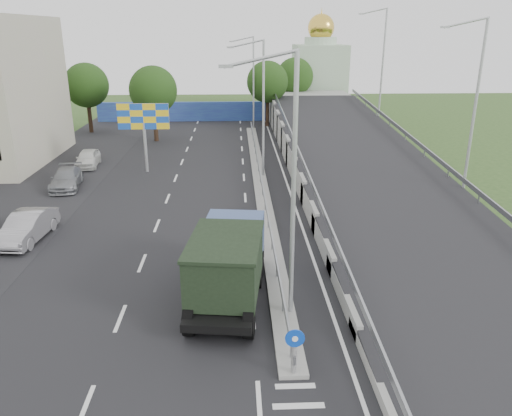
{
  "coord_description": "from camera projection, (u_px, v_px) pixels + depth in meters",
  "views": [
    {
      "loc": [
        -1.81,
        -11.43,
        10.84
      ],
      "look_at": [
        -0.8,
        12.76,
        2.2
      ],
      "focal_mm": 35.0,
      "sensor_mm": 36.0,
      "label": 1
    }
  ],
  "objects": [
    {
      "name": "dump_truck",
      "position": [
        229.0,
        261.0,
        20.83
      ],
      "size": [
        3.45,
        7.38,
        3.14
      ],
      "rotation": [
        0.0,
        0.0,
        -0.12
      ],
      "color": "black",
      "rests_on": "ground"
    },
    {
      "name": "lamp_post_far",
      "position": [
        252.0,
        78.0,
        55.81
      ],
      "size": [
        2.74,
        0.18,
        10.08
      ],
      "color": "#B2B5B7",
      "rests_on": "median"
    },
    {
      "name": "road_surface",
      "position": [
        219.0,
        203.0,
        33.17
      ],
      "size": [
        26.0,
        90.0,
        0.04
      ],
      "primitive_type": "cube",
      "color": "black",
      "rests_on": "ground"
    },
    {
      "name": "tree_left_mid",
      "position": [
        153.0,
        90.0,
        49.97
      ],
      "size": [
        4.8,
        4.8,
        7.6
      ],
      "color": "black",
      "rests_on": "ground"
    },
    {
      "name": "lamp_post_near",
      "position": [
        289.0,
        177.0,
        18.16
      ],
      "size": [
        2.74,
        0.18,
        10.08
      ],
      "color": "#B2B5B7",
      "rests_on": "median"
    },
    {
      "name": "billboard",
      "position": [
        144.0,
        120.0,
        39.06
      ],
      "size": [
        4.0,
        0.24,
        5.5
      ],
      "color": "#B2B5B7",
      "rests_on": "ground"
    },
    {
      "name": "church",
      "position": [
        319.0,
        72.0,
        69.54
      ],
      "size": [
        7.0,
        7.0,
        13.8
      ],
      "color": "#B2CCAD",
      "rests_on": "ground"
    },
    {
      "name": "blue_wall",
      "position": [
        218.0,
        111.0,
        62.84
      ],
      "size": [
        30.0,
        0.5,
        2.4
      ],
      "primitive_type": "cube",
      "color": "#2A339C",
      "rests_on": "ground"
    },
    {
      "name": "parked_car_b",
      "position": [
        27.0,
        227.0,
        27.06
      ],
      "size": [
        2.07,
        4.85,
        1.56
      ],
      "primitive_type": "imported",
      "rotation": [
        0.0,
        0.0,
        -0.09
      ],
      "color": "#959398",
      "rests_on": "ground"
    },
    {
      "name": "parked_car_d",
      "position": [
        66.0,
        179.0,
        36.18
      ],
      "size": [
        2.58,
        4.97,
        1.38
      ],
      "primitive_type": "imported",
      "rotation": [
        0.0,
        0.0,
        0.14
      ],
      "color": "gray",
      "rests_on": "ground"
    },
    {
      "name": "sign_bollard",
      "position": [
        294.0,
        351.0,
        16.16
      ],
      "size": [
        0.64,
        0.23,
        1.67
      ],
      "color": "black",
      "rests_on": "median"
    },
    {
      "name": "parked_car_e",
      "position": [
        88.0,
        158.0,
        41.84
      ],
      "size": [
        2.06,
        4.32,
        1.42
      ],
      "primitive_type": "imported",
      "rotation": [
        0.0,
        0.0,
        0.09
      ],
      "color": "silver",
      "rests_on": "ground"
    },
    {
      "name": "tree_median_far",
      "position": [
        267.0,
        82.0,
        57.97
      ],
      "size": [
        4.8,
        4.8,
        7.6
      ],
      "color": "black",
      "rests_on": "ground"
    },
    {
      "name": "lamp_post_mid",
      "position": [
        261.0,
        102.0,
        36.98
      ],
      "size": [
        2.74,
        0.18,
        10.08
      ],
      "color": "#B2B5B7",
      "rests_on": "median"
    },
    {
      "name": "parking_strip",
      "position": [
        20.0,
        206.0,
        32.66
      ],
      "size": [
        8.0,
        90.0,
        0.05
      ],
      "primitive_type": "cube",
      "color": "black",
      "rests_on": "ground"
    },
    {
      "name": "median_guardrail",
      "position": [
        261.0,
        175.0,
        36.8
      ],
      "size": [
        0.09,
        44.0,
        0.71
      ],
      "color": "gray",
      "rests_on": "median"
    },
    {
      "name": "tree_left_far",
      "position": [
        86.0,
        85.0,
        54.37
      ],
      "size": [
        4.8,
        4.8,
        7.6
      ],
      "color": "black",
      "rests_on": "ground"
    },
    {
      "name": "tree_ramp_far",
      "position": [
        295.0,
        77.0,
        64.72
      ],
      "size": [
        4.8,
        4.8,
        7.6
      ],
      "color": "black",
      "rests_on": "ground"
    },
    {
      "name": "overpass_ramp",
      "position": [
        362.0,
        161.0,
        36.76
      ],
      "size": [
        10.0,
        50.0,
        3.5
      ],
      "color": "gray",
      "rests_on": "ground"
    },
    {
      "name": "median",
      "position": [
        261.0,
        184.0,
        37.02
      ],
      "size": [
        1.0,
        44.0,
        0.2
      ],
      "primitive_type": "cube",
      "color": "gray",
      "rests_on": "ground"
    }
  ]
}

